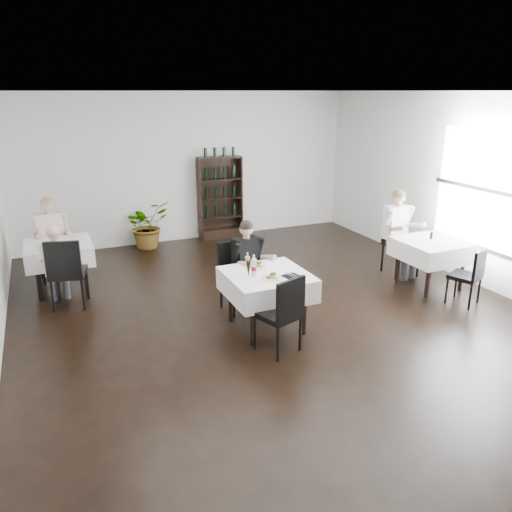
{
  "coord_description": "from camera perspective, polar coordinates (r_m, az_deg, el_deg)",
  "views": [
    {
      "loc": [
        -2.82,
        -5.46,
        3.0
      ],
      "look_at": [
        -0.36,
        0.2,
        0.95
      ],
      "focal_mm": 35.0,
      "sensor_mm": 36.0,
      "label": 1
    }
  ],
  "objects": [
    {
      "name": "main_table",
      "position": [
        6.47,
        1.23,
        -3.23
      ],
      "size": [
        1.03,
        1.03,
        0.77
      ],
      "color": "black",
      "rests_on": "ground"
    },
    {
      "name": "potted_tree",
      "position": [
        10.15,
        -12.33,
        3.49
      ],
      "size": [
        1.07,
        1.01,
        0.94
      ],
      "primitive_type": "imported",
      "rotation": [
        0.0,
        0.0,
        0.42
      ],
      "color": "#255F20",
      "rests_on": "ground"
    },
    {
      "name": "window_right",
      "position": [
        8.47,
        25.36,
        6.4
      ],
      "size": [
        0.06,
        2.3,
        1.85
      ],
      "color": "white",
      "rests_on": "room_shell"
    },
    {
      "name": "coke_bottle",
      "position": [
        6.31,
        -0.24,
        -1.29
      ],
      "size": [
        0.07,
        0.07,
        0.27
      ],
      "color": "silver",
      "rests_on": "main_table"
    },
    {
      "name": "right_chair_far",
      "position": [
        8.83,
        16.01,
        1.96
      ],
      "size": [
        0.52,
        0.53,
        1.07
      ],
      "color": "black",
      "rests_on": "ground"
    },
    {
      "name": "pilsner_lager",
      "position": [
        6.35,
        -0.97,
        -1.07
      ],
      "size": [
        0.07,
        0.07,
        0.29
      ],
      "color": "gold",
      "rests_on": "main_table"
    },
    {
      "name": "right_chair_near",
      "position": [
        7.86,
        23.3,
        -1.78
      ],
      "size": [
        0.52,
        0.52,
        0.87
      ],
      "color": "black",
      "rests_on": "ground"
    },
    {
      "name": "diner_main",
      "position": [
        6.95,
        -0.76,
        -0.41
      ],
      "size": [
        0.55,
        0.59,
        1.32
      ],
      "color": "#44444C",
      "rests_on": "ground"
    },
    {
      "name": "plate_far",
      "position": [
        6.64,
        0.24,
        -1.12
      ],
      "size": [
        0.27,
        0.27,
        0.07
      ],
      "color": "white",
      "rests_on": "main_table"
    },
    {
      "name": "right_table",
      "position": [
        8.32,
        19.44,
        0.68
      ],
      "size": [
        0.98,
        0.98,
        0.77
      ],
      "color": "black",
      "rests_on": "ground"
    },
    {
      "name": "main_chair_far",
      "position": [
        7.11,
        -2.25,
        -1.75
      ],
      "size": [
        0.5,
        0.5,
        0.98
      ],
      "color": "black",
      "rests_on": "ground"
    },
    {
      "name": "left_chair_far",
      "position": [
        8.93,
        -22.4,
        0.81
      ],
      "size": [
        0.46,
        0.46,
        0.91
      ],
      "color": "black",
      "rests_on": "ground"
    },
    {
      "name": "napkin_cutlery",
      "position": [
        6.33,
        3.99,
        -2.25
      ],
      "size": [
        0.23,
        0.22,
        0.02
      ],
      "color": "black",
      "rests_on": "main_table"
    },
    {
      "name": "wine_shelf",
      "position": [
        10.57,
        -4.12,
        6.57
      ],
      "size": [
        0.9,
        0.28,
        1.75
      ],
      "color": "black",
      "rests_on": "ground"
    },
    {
      "name": "pilsner_dark",
      "position": [
        6.26,
        -0.87,
        -1.45
      ],
      "size": [
        0.06,
        0.06,
        0.26
      ],
      "color": "black",
      "rests_on": "main_table"
    },
    {
      "name": "diner_left_far",
      "position": [
        8.73,
        -22.31,
        2.42
      ],
      "size": [
        0.55,
        0.56,
        1.39
      ],
      "color": "#44444C",
      "rests_on": "ground"
    },
    {
      "name": "left_chair_near",
      "position": [
        7.56,
        -20.86,
        -1.41
      ],
      "size": [
        0.58,
        0.58,
        1.05
      ],
      "color": "black",
      "rests_on": "ground"
    },
    {
      "name": "main_chair_near",
      "position": [
        5.89,
        3.09,
        -6.2
      ],
      "size": [
        0.57,
        0.57,
        0.97
      ],
      "color": "black",
      "rests_on": "ground"
    },
    {
      "name": "diner_left_near",
      "position": [
        7.67,
        -21.84,
        -0.34
      ],
      "size": [
        0.47,
        0.47,
        1.23
      ],
      "color": "#44444C",
      "rests_on": "ground"
    },
    {
      "name": "pepper_mill",
      "position": [
        8.36,
        19.4,
        2.23
      ],
      "size": [
        0.06,
        0.06,
        0.11
      ],
      "primitive_type": "cylinder",
      "rotation": [
        0.0,
        0.0,
        0.29
      ],
      "color": "black",
      "rests_on": "right_table"
    },
    {
      "name": "left_table",
      "position": [
        8.31,
        -21.61,
        0.39
      ],
      "size": [
        0.98,
        0.98,
        0.77
      ],
      "color": "black",
      "rests_on": "ground"
    },
    {
      "name": "room_shell",
      "position": [
        6.32,
        3.76,
        4.6
      ],
      "size": [
        9.0,
        9.0,
        9.0
      ],
      "color": "black",
      "rests_on": "ground"
    },
    {
      "name": "plate_near",
      "position": [
        6.24,
        1.81,
        -2.44
      ],
      "size": [
        0.27,
        0.27,
        0.07
      ],
      "color": "white",
      "rests_on": "main_table"
    },
    {
      "name": "diner_right_far",
      "position": [
        8.68,
        16.07,
        3.3
      ],
      "size": [
        0.58,
        0.6,
        1.47
      ],
      "color": "#44444C",
      "rests_on": "ground"
    }
  ]
}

